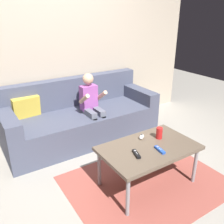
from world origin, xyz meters
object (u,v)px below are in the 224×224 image
at_px(couch, 80,119).
at_px(soda_can, 159,133).
at_px(game_remote_blue_near_edge, 160,150).
at_px(game_remote_black_far_corner, 136,154).
at_px(person_seated_on_couch, 92,104).
at_px(coffee_table, 149,150).
at_px(nunchuk_white, 142,137).

xyz_separation_m(couch, soda_can, (0.34, -1.22, 0.21)).
relative_size(game_remote_blue_near_edge, game_remote_black_far_corner, 0.99).
bearing_deg(couch, soda_can, -74.49).
height_order(couch, game_remote_blue_near_edge, couch).
bearing_deg(game_remote_black_far_corner, couch, 87.35).
relative_size(person_seated_on_couch, coffee_table, 0.98).
bearing_deg(soda_can, person_seated_on_couch, 102.97).
distance_m(couch, game_remote_blue_near_edge, 1.43).
relative_size(nunchuk_white, game_remote_black_far_corner, 0.69).
distance_m(person_seated_on_couch, nunchuk_white, 0.95).
height_order(person_seated_on_couch, game_remote_black_far_corner, person_seated_on_couch).
distance_m(couch, soda_can, 1.28).
bearing_deg(game_remote_blue_near_edge, couch, 96.93).
relative_size(coffee_table, game_remote_blue_near_edge, 6.68).
bearing_deg(person_seated_on_couch, soda_can, -77.03).
xyz_separation_m(person_seated_on_couch, coffee_table, (0.04, -1.12, -0.13)).
relative_size(couch, coffee_table, 2.17).
relative_size(couch, soda_can, 17.10).
distance_m(coffee_table, nunchuk_white, 0.19).
bearing_deg(couch, coffee_table, -83.97).
height_order(nunchuk_white, soda_can, soda_can).
distance_m(game_remote_blue_near_edge, nunchuk_white, 0.29).
relative_size(nunchuk_white, soda_can, 0.82).
bearing_deg(coffee_table, game_remote_blue_near_edge, -73.33).
bearing_deg(person_seated_on_couch, nunchuk_white, -85.04).
bearing_deg(soda_can, game_remote_black_far_corner, -162.03).
xyz_separation_m(game_remote_black_far_corner, soda_can, (0.40, 0.13, 0.05)).
bearing_deg(game_remote_black_far_corner, person_seated_on_couch, 82.18).
bearing_deg(couch, person_seated_on_couch, -60.98).
xyz_separation_m(coffee_table, game_remote_blue_near_edge, (0.03, -0.12, 0.05)).
distance_m(couch, coffee_table, 1.30).
height_order(game_remote_black_far_corner, soda_can, soda_can).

